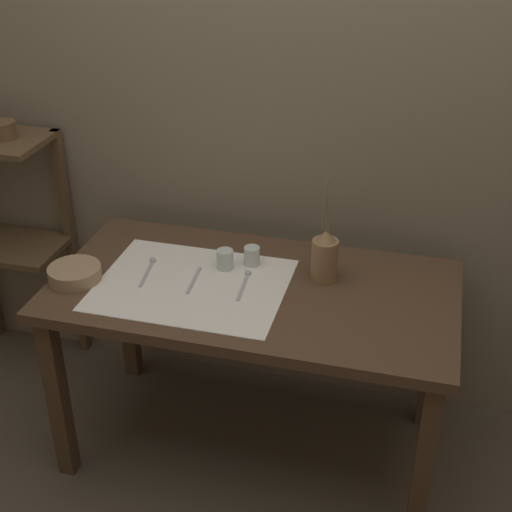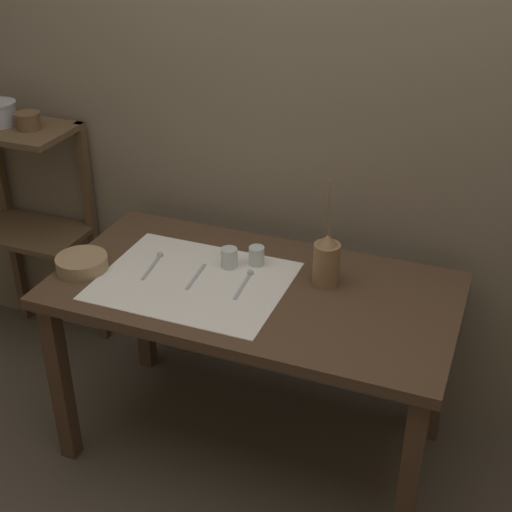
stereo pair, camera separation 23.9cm
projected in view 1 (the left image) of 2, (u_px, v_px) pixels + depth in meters
ground_plane at (253, 444)px, 2.81m from camera, size 12.00×12.00×0.00m
stone_wall_back at (286, 112)px, 2.62m from camera, size 7.00×0.06×2.40m
wooden_table at (253, 308)px, 2.50m from camera, size 1.39×0.73×0.73m
wooden_shelf_unit at (4, 208)px, 2.96m from camera, size 0.49×0.31×1.07m
linen_cloth at (192, 284)px, 2.46m from camera, size 0.65×0.51×0.00m
pitcher_with_flowers at (325, 257)px, 2.45m from camera, size 0.09×0.09×0.39m
wooden_bowl at (75, 273)px, 2.47m from camera, size 0.18×0.18×0.05m
glass_tumbler_near at (225, 259)px, 2.53m from camera, size 0.06×0.06×0.07m
glass_tumbler_far at (252, 256)px, 2.56m from camera, size 0.06×0.06×0.07m
spoon_outer at (151, 265)px, 2.56m from camera, size 0.04×0.19×0.02m
fork_outer at (194, 280)px, 2.47m from camera, size 0.03×0.18×0.00m
spoon_inner at (246, 278)px, 2.48m from camera, size 0.03×0.19×0.02m
metal_pot_small at (3, 129)px, 2.73m from camera, size 0.10×0.10×0.07m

